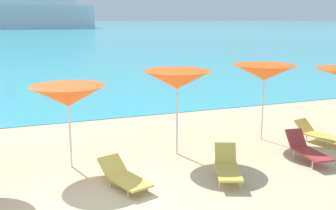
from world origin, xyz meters
name	(u,v)px	position (x,y,z in m)	size (l,w,h in m)	color
ground_plane	(50,110)	(0.00, 10.00, -0.15)	(50.00, 100.00, 0.30)	beige
ocean_water	(10,25)	(0.00, 227.01, 0.01)	(650.00, 440.00, 0.02)	#38B7CC
umbrella_4	(68,96)	(-0.17, 2.50, 1.82)	(2.01, 2.01, 2.08)	silver
umbrella_5	(177,80)	(2.68, 2.46, 2.06)	(1.98, 1.98, 2.31)	silver
umbrella_6	(264,73)	(5.65, 2.80, 2.08)	(1.93, 1.93, 2.31)	silver
lounge_chair_0	(124,176)	(0.73, 0.82, 0.25)	(0.97, 1.55, 0.55)	#D8BF4C
lounge_chair_2	(318,133)	(7.04, 1.91, 0.27)	(0.83, 1.54, 0.58)	#D8BF4C
lounge_chair_7	(307,149)	(5.65, 0.72, 0.31)	(0.66, 1.56, 0.69)	#A53333
lounge_chair_8	(227,166)	(3.09, 0.37, 0.31)	(1.03, 1.50, 0.70)	#D8BF4C
cruise_ship	(22,1)	(4.24, 150.27, 9.54)	(49.92, 13.10, 24.47)	white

